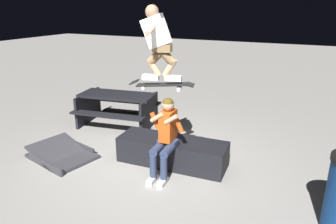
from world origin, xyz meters
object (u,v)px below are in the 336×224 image
Objects in this scene: skateboard at (162,85)px; picnic_table_back at (118,104)px; kicker_ramp at (62,155)px; ledge_box_main at (172,152)px; person_sitting_on_ledge at (166,134)px; skater_airborne at (158,40)px.

picnic_table_back is (1.87, -1.47, -1.00)m from skateboard.
skateboard reaches higher than kicker_ramp.
ledge_box_main is 1.48× the size of kicker_ramp.
person_sitting_on_ledge reaches higher than kicker_ramp.
person_sitting_on_ledge is (-0.05, 0.37, 0.48)m from ledge_box_main.
kicker_ramp is at bearing 8.70° from person_sitting_on_ledge.
ledge_box_main is 2.30m from picnic_table_back.
picnic_table_back is at bearing -39.18° from skater_airborne.
skater_airborne is at bearing -167.91° from kicker_ramp.
person_sitting_on_ledge is 2.10m from kicker_ramp.
ledge_box_main is 1.98m from skater_airborne.
kicker_ramp is (1.81, 0.39, -2.13)m from skater_airborne.
kicker_ramp is 0.68× the size of picnic_table_back.
skateboard is at bearing 141.91° from picnic_table_back.
ledge_box_main is at bearing 148.18° from picnic_table_back.
skater_airborne is 2.89m from picnic_table_back.
skateboard reaches higher than person_sitting_on_ledge.
person_sitting_on_ledge is 1.48m from skater_airborne.
kicker_ramp is (1.93, 0.67, -0.18)m from ledge_box_main.
picnic_table_back is at bearing -38.09° from skateboard.
skater_airborne is (0.12, 0.28, 1.95)m from ledge_box_main.
skater_airborne reaches higher than kicker_ramp.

